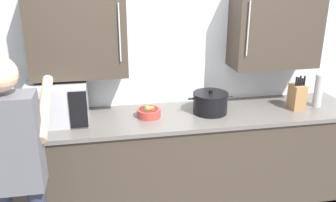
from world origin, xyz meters
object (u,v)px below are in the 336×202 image
(stock_pot, at_px, (210,103))
(thermos_flask, at_px, (318,90))
(person_figure, at_px, (15,165))
(knife_block, at_px, (297,96))
(fruit_bowl, at_px, (149,112))
(microwave_oven, at_px, (54,103))

(stock_pot, xyz_separation_m, thermos_flask, (1.00, -0.03, 0.06))
(stock_pot, relative_size, person_figure, 0.24)
(thermos_flask, distance_m, person_figure, 2.56)
(knife_block, height_order, fruit_bowl, knife_block)
(knife_block, relative_size, person_figure, 0.19)
(fruit_bowl, bearing_deg, knife_block, -2.01)
(thermos_flask, relative_size, fruit_bowl, 1.49)
(microwave_oven, relative_size, knife_block, 2.28)
(fruit_bowl, bearing_deg, stock_pot, -0.18)
(microwave_oven, height_order, person_figure, person_figure)
(thermos_flask, xyz_separation_m, person_figure, (-2.45, -0.73, -0.08))
(fruit_bowl, bearing_deg, person_figure, -140.27)
(stock_pot, height_order, thermos_flask, thermos_flask)
(knife_block, bearing_deg, thermos_flask, 4.04)
(microwave_oven, bearing_deg, fruit_bowl, -2.35)
(microwave_oven, relative_size, thermos_flask, 2.37)
(knife_block, relative_size, fruit_bowl, 1.55)
(thermos_flask, xyz_separation_m, fruit_bowl, (-1.53, 0.03, -0.11))
(fruit_bowl, bearing_deg, microwave_oven, 177.65)
(microwave_oven, xyz_separation_m, stock_pot, (1.30, -0.03, -0.07))
(stock_pot, xyz_separation_m, fruit_bowl, (-0.54, 0.00, -0.05))
(thermos_flask, bearing_deg, knife_block, -175.96)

